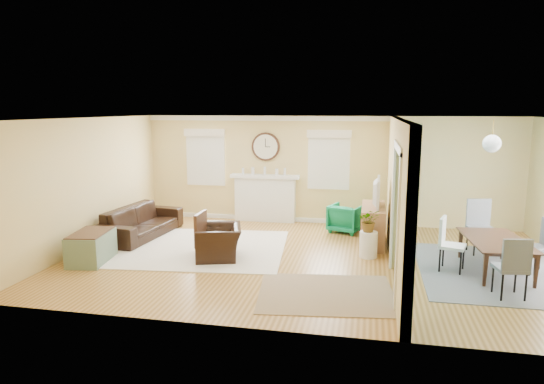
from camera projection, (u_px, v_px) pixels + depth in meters
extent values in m
plane|color=#8E5B20|center=(311.00, 260.00, 9.03)|extent=(9.00, 9.00, 0.00)
cube|color=#ECC773|center=(327.00, 170.00, 11.70)|extent=(9.00, 0.02, 2.60)
cube|color=#ECC773|center=(282.00, 232.00, 5.91)|extent=(9.00, 0.02, 2.60)
cube|color=#ECC773|center=(88.00, 183.00, 9.69)|extent=(0.02, 6.00, 2.60)
cube|color=white|center=(313.00, 119.00, 8.58)|extent=(9.00, 6.00, 0.02)
cube|color=#ECC773|center=(393.00, 182.00, 9.86)|extent=(0.12, 3.20, 2.60)
cube|color=#ECC773|center=(407.00, 228.00, 6.09)|extent=(0.12, 1.00, 2.60)
cube|color=#ECC773|center=(404.00, 134.00, 7.26)|extent=(0.12, 1.80, 0.40)
cube|color=white|center=(393.00, 207.00, 8.36)|extent=(0.04, 0.12, 2.20)
cube|color=white|center=(398.00, 233.00, 6.63)|extent=(0.04, 0.12, 2.20)
cube|color=white|center=(398.00, 147.00, 7.31)|extent=(0.04, 1.92, 0.12)
cube|color=#71AEAE|center=(401.00, 194.00, 8.49)|extent=(0.02, 6.00, 2.60)
cube|color=white|center=(265.00, 199.00, 12.01)|extent=(1.50, 0.24, 1.10)
cube|color=white|center=(265.00, 176.00, 11.88)|extent=(1.70, 0.30, 0.08)
cube|color=black|center=(266.00, 201.00, 12.11)|extent=(0.85, 0.02, 0.75)
cube|color=gold|center=(265.00, 205.00, 12.02)|extent=(0.85, 0.02, 0.62)
cylinder|color=#412619|center=(266.00, 147.00, 11.87)|extent=(0.70, 0.06, 0.70)
cylinder|color=silver|center=(265.00, 147.00, 11.84)|extent=(0.60, 0.01, 0.60)
cube|color=black|center=(265.00, 143.00, 11.81)|extent=(0.02, 0.01, 0.20)
cube|color=black|center=(268.00, 147.00, 11.82)|extent=(0.12, 0.01, 0.02)
cube|color=white|center=(206.00, 158.00, 12.24)|extent=(0.90, 0.03, 1.30)
cube|color=white|center=(206.00, 158.00, 12.21)|extent=(1.00, 0.04, 1.40)
cube|color=silver|center=(204.00, 133.00, 12.06)|extent=(1.05, 0.10, 0.18)
cube|color=white|center=(329.00, 160.00, 11.63)|extent=(0.90, 0.03, 1.30)
cube|color=white|center=(329.00, 160.00, 11.60)|extent=(1.00, 0.04, 1.40)
cube|color=silver|center=(329.00, 134.00, 11.45)|extent=(1.05, 0.10, 0.18)
cylinder|color=gold|center=(493.00, 129.00, 8.02)|extent=(0.02, 0.02, 0.30)
sphere|color=white|center=(492.00, 144.00, 8.06)|extent=(0.30, 0.30, 0.30)
cube|color=silver|center=(200.00, 248.00, 9.75)|extent=(3.64, 3.24, 0.02)
cube|color=#9B7F61|center=(326.00, 293.00, 7.36)|extent=(2.24, 1.92, 0.01)
cube|color=slate|center=(495.00, 272.00, 8.33)|extent=(2.54, 3.17, 0.01)
imported|color=black|center=(141.00, 222.00, 10.58)|extent=(1.07, 2.34, 0.67)
imported|color=black|center=(219.00, 242.00, 9.07)|extent=(1.07, 1.15, 0.62)
imported|color=#0D7B46|center=(346.00, 218.00, 11.00)|extent=(0.87, 0.88, 0.63)
cube|color=slate|center=(91.00, 248.00, 8.85)|extent=(0.73, 1.05, 0.54)
cube|color=#412619|center=(90.00, 233.00, 8.80)|extent=(0.69, 1.00, 0.02)
cube|color=#AA784E|center=(373.00, 225.00, 10.00)|extent=(0.47, 1.41, 0.80)
cube|color=#412619|center=(361.00, 222.00, 9.61)|extent=(0.01, 0.38, 0.22)
cube|color=#412619|center=(360.00, 235.00, 9.66)|extent=(0.01, 0.38, 0.22)
cube|color=#412619|center=(361.00, 218.00, 10.02)|extent=(0.01, 0.38, 0.22)
cube|color=#412619|center=(361.00, 230.00, 10.07)|extent=(0.01, 0.38, 0.22)
cube|color=#412619|center=(362.00, 213.00, 10.43)|extent=(0.01, 0.38, 0.22)
cube|color=#412619|center=(361.00, 225.00, 10.47)|extent=(0.01, 0.38, 0.22)
imported|color=black|center=(373.00, 192.00, 9.88)|extent=(0.15, 1.01, 0.58)
cylinder|color=white|center=(368.00, 244.00, 9.13)|extent=(0.34, 0.34, 0.49)
imported|color=#337F33|center=(369.00, 221.00, 9.05)|extent=(0.44, 0.40, 0.43)
imported|color=#412619|center=(497.00, 256.00, 8.28)|extent=(1.05, 1.72, 0.58)
cube|color=slate|center=(481.00, 229.00, 9.31)|extent=(0.53, 0.53, 0.05)
cube|color=slate|center=(483.00, 215.00, 9.27)|extent=(0.46, 0.13, 0.55)
cylinder|color=black|center=(486.00, 240.00, 9.54)|extent=(0.03, 0.03, 0.46)
cylinder|color=black|center=(494.00, 245.00, 9.17)|extent=(0.03, 0.03, 0.46)
cylinder|color=black|center=(467.00, 239.00, 9.55)|extent=(0.03, 0.03, 0.46)
cylinder|color=black|center=(474.00, 245.00, 9.18)|extent=(0.03, 0.03, 0.46)
cube|color=slate|center=(510.00, 269.00, 7.15)|extent=(0.48, 0.48, 0.05)
cube|color=slate|center=(512.00, 252.00, 7.11)|extent=(0.42, 0.11, 0.50)
cylinder|color=black|center=(502.00, 288.00, 7.04)|extent=(0.03, 0.03, 0.42)
cylinder|color=black|center=(493.00, 280.00, 7.37)|extent=(0.03, 0.03, 0.42)
cylinder|color=black|center=(526.00, 288.00, 7.02)|extent=(0.03, 0.03, 0.42)
cylinder|color=black|center=(515.00, 280.00, 7.35)|extent=(0.03, 0.03, 0.42)
cube|color=white|center=(452.00, 246.00, 8.31)|extent=(0.52, 0.52, 0.05)
cube|color=white|center=(453.00, 232.00, 8.27)|extent=(0.17, 0.41, 0.49)
cylinder|color=black|center=(443.00, 256.00, 8.58)|extent=(0.03, 0.03, 0.42)
cylinder|color=black|center=(463.00, 258.00, 8.42)|extent=(0.03, 0.03, 0.42)
cylinder|color=black|center=(440.00, 261.00, 8.29)|extent=(0.03, 0.03, 0.42)
cylinder|color=black|center=(460.00, 264.00, 8.13)|extent=(0.03, 0.03, 0.42)
cube|color=slate|center=(536.00, 248.00, 8.21)|extent=(0.49, 0.49, 0.05)
cube|color=slate|center=(538.00, 234.00, 8.16)|extent=(0.13, 0.42, 0.50)
cylinder|color=black|center=(530.00, 265.00, 8.08)|extent=(0.03, 0.03, 0.42)
cylinder|color=black|center=(540.00, 258.00, 8.41)|extent=(0.03, 0.03, 0.42)
cylinder|color=black|center=(520.00, 258.00, 8.42)|extent=(0.03, 0.03, 0.42)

